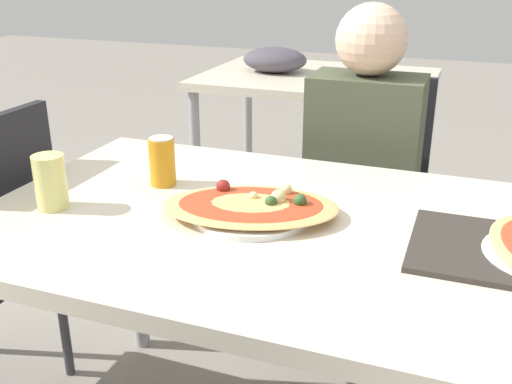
{
  "coord_description": "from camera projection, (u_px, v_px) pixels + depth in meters",
  "views": [
    {
      "loc": [
        0.42,
        -1.16,
        1.31
      ],
      "look_at": [
        -0.01,
        0.0,
        0.81
      ],
      "focal_mm": 42.0,
      "sensor_mm": 36.0,
      "label": 1
    }
  ],
  "objects": [
    {
      "name": "dining_table",
      "position": [
        261.0,
        246.0,
        1.37
      ],
      "size": [
        1.28,
        0.86,
        0.75
      ],
      "color": "beige",
      "rests_on": "ground_plane"
    },
    {
      "name": "chair_far_seated",
      "position": [
        365.0,
        197.0,
        2.06
      ],
      "size": [
        0.4,
        0.4,
        0.92
      ],
      "rotation": [
        0.0,
        0.0,
        3.14
      ],
      "color": "black",
      "rests_on": "ground_plane"
    },
    {
      "name": "person_seated",
      "position": [
        362.0,
        159.0,
        1.89
      ],
      "size": [
        0.34,
        0.24,
        1.17
      ],
      "rotation": [
        0.0,
        0.0,
        3.14
      ],
      "color": "#2D2D38",
      "rests_on": "ground_plane"
    },
    {
      "name": "pizza_main",
      "position": [
        252.0,
        207.0,
        1.35
      ],
      "size": [
        0.45,
        0.35,
        0.06
      ],
      "color": "white",
      "rests_on": "dining_table"
    },
    {
      "name": "soda_can",
      "position": [
        162.0,
        161.0,
        1.52
      ],
      "size": [
        0.07,
        0.07,
        0.12
      ],
      "color": "orange",
      "rests_on": "dining_table"
    },
    {
      "name": "drink_glass",
      "position": [
        50.0,
        182.0,
        1.38
      ],
      "size": [
        0.07,
        0.07,
        0.13
      ],
      "color": "#E0DB7F",
      "rests_on": "dining_table"
    },
    {
      "name": "serving_tray",
      "position": [
        505.0,
        253.0,
        1.18
      ],
      "size": [
        0.36,
        0.29,
        0.01
      ],
      "color": "#332D28",
      "rests_on": "dining_table"
    },
    {
      "name": "background_table",
      "position": [
        309.0,
        86.0,
        2.93
      ],
      "size": [
        1.1,
        0.8,
        0.87
      ],
      "color": "beige",
      "rests_on": "ground_plane"
    }
  ]
}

